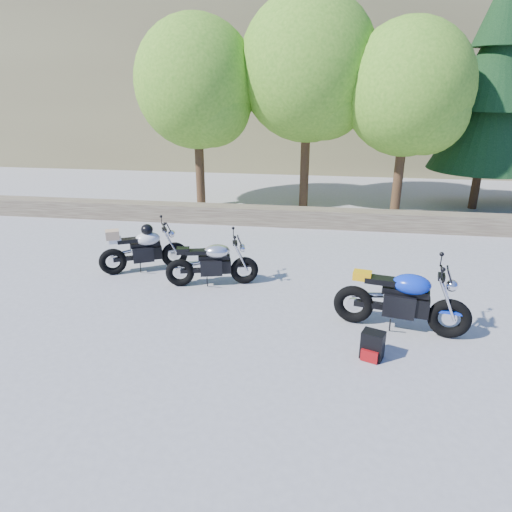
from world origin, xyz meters
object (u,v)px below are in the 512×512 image
Objects in this scene: white_bike at (143,249)px; backpack at (372,346)px; blue_bike at (402,300)px; silver_bike at (213,264)px.

white_bike is 4.03× the size of backpack.
blue_bike is 1.10m from backpack.
backpack is at bearing -108.72° from blue_bike.
blue_bike is at bearing 81.43° from backpack.
white_bike is at bearing 149.53° from silver_bike.
backpack is at bearing -51.09° from silver_bike.
white_bike is at bearing 171.52° from blue_bike.
backpack is (4.54, -2.71, -0.30)m from white_bike.
blue_bike is (5.06, -1.79, 0.02)m from white_bike.
silver_bike is 3.67m from backpack.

